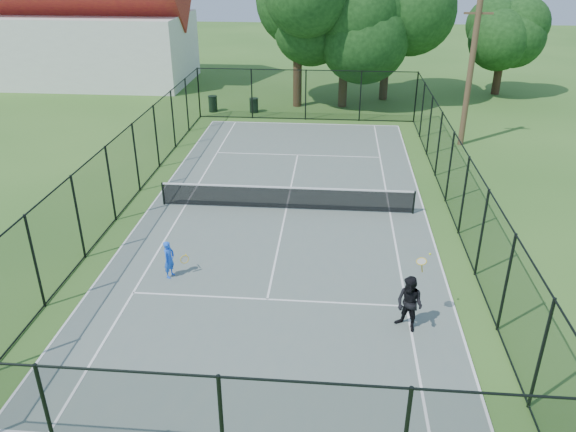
# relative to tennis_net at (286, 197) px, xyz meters

# --- Properties ---
(ground) EXTENTS (120.00, 120.00, 0.00)m
(ground) POSITION_rel_tennis_net_xyz_m (0.00, 0.00, -0.58)
(ground) COLOR #315E20
(tennis_court) EXTENTS (11.00, 24.00, 0.06)m
(tennis_court) POSITION_rel_tennis_net_xyz_m (0.00, 0.00, -0.55)
(tennis_court) COLOR slate
(tennis_court) RESTS_ON ground
(tennis_net) EXTENTS (10.08, 0.08, 0.95)m
(tennis_net) POSITION_rel_tennis_net_xyz_m (0.00, 0.00, 0.00)
(tennis_net) COLOR black
(tennis_net) RESTS_ON tennis_court
(fence) EXTENTS (13.10, 26.10, 3.00)m
(fence) POSITION_rel_tennis_net_xyz_m (0.00, 0.00, 0.92)
(fence) COLOR black
(fence) RESTS_ON ground
(tree_near_left) EXTENTS (7.23, 7.23, 9.43)m
(tree_near_left) POSITION_rel_tennis_net_xyz_m (-0.72, 16.13, 5.22)
(tree_near_left) COLOR #332114
(tree_near_left) RESTS_ON ground
(tree_near_mid) EXTENTS (6.30, 6.30, 8.24)m
(tree_near_mid) POSITION_rel_tennis_net_xyz_m (2.23, 16.30, 4.49)
(tree_near_mid) COLOR #332114
(tree_near_mid) RESTS_ON ground
(tree_near_right) EXTENTS (6.40, 6.40, 8.83)m
(tree_near_right) POSITION_rel_tennis_net_xyz_m (5.02, 18.47, 5.03)
(tree_near_right) COLOR #332114
(tree_near_right) RESTS_ON ground
(tree_far_right) EXTENTS (4.96, 4.96, 6.56)m
(tree_far_right) POSITION_rel_tennis_net_xyz_m (13.09, 20.65, 3.48)
(tree_far_right) COLOR #332114
(tree_far_right) RESTS_ON ground
(building) EXTENTS (15.30, 8.15, 11.87)m
(building) POSITION_rel_tennis_net_xyz_m (-17.00, 22.00, 4.35)
(building) COLOR silver
(building) RESTS_ON ground
(trash_bin_left) EXTENTS (0.58, 0.58, 1.01)m
(trash_bin_left) POSITION_rel_tennis_net_xyz_m (-5.96, 14.29, -0.07)
(trash_bin_left) COLOR black
(trash_bin_left) RESTS_ON ground
(trash_bin_right) EXTENTS (0.58, 0.58, 0.90)m
(trash_bin_right) POSITION_rel_tennis_net_xyz_m (-3.34, 14.35, -0.12)
(trash_bin_right) COLOR black
(trash_bin_right) RESTS_ON ground
(utility_pole) EXTENTS (1.40, 0.30, 7.27)m
(utility_pole) POSITION_rel_tennis_net_xyz_m (8.51, 9.00, 3.12)
(utility_pole) COLOR #4C3823
(utility_pole) RESTS_ON ground
(player_blue) EXTENTS (0.79, 0.52, 1.24)m
(player_blue) POSITION_rel_tennis_net_xyz_m (-3.22, -5.36, 0.10)
(player_blue) COLOR blue
(player_blue) RESTS_ON tennis_court
(player_black) EXTENTS (1.05, 1.19, 2.04)m
(player_black) POSITION_rel_tennis_net_xyz_m (4.00, -7.46, 0.30)
(player_black) COLOR black
(player_black) RESTS_ON tennis_court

